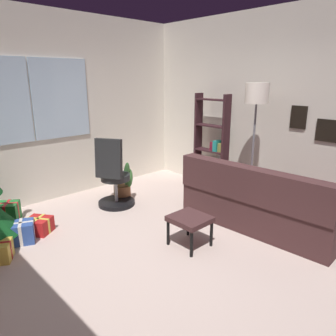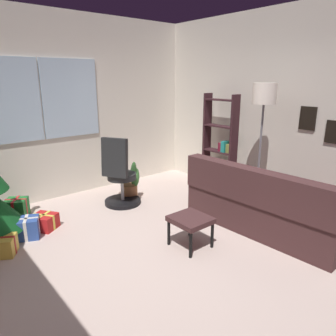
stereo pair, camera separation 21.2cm
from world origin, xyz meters
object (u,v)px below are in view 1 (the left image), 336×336
(bookshelf, at_px, (212,148))
(office_chair, at_px, (114,181))
(couch, at_px, (271,204))
(gift_box_green, at_px, (8,212))
(potted_plant, at_px, (121,183))
(gift_box_red, at_px, (39,226))
(footstool, at_px, (190,221))
(gift_box_blue, at_px, (21,232))
(floor_lamp, at_px, (256,105))

(bookshelf, bearing_deg, office_chair, 164.29)
(couch, height_order, bookshelf, bookshelf)
(gift_box_green, height_order, potted_plant, potted_plant)
(potted_plant, bearing_deg, gift_box_red, -170.18)
(footstool, relative_size, gift_box_blue, 1.19)
(bookshelf, bearing_deg, gift_box_green, 161.07)
(gift_box_red, xyz_separation_m, potted_plant, (1.47, 0.25, 0.17))
(footstool, distance_m, gift_box_green, 2.54)
(couch, xyz_separation_m, bookshelf, (0.59, 1.49, 0.42))
(couch, height_order, gift_box_green, couch)
(gift_box_blue, relative_size, potted_plant, 0.55)
(office_chair, bearing_deg, potted_plant, 36.23)
(floor_lamp, bearing_deg, gift_box_red, 152.18)
(bookshelf, bearing_deg, gift_box_red, 171.61)
(gift_box_red, relative_size, floor_lamp, 0.21)
(couch, relative_size, potted_plant, 3.15)
(gift_box_red, xyz_separation_m, gift_box_green, (-0.17, 0.62, 0.03))
(bookshelf, relative_size, floor_lamp, 0.90)
(footstool, bearing_deg, gift_box_red, 126.98)
(office_chair, xyz_separation_m, floor_lamp, (1.45, -1.45, 1.13))
(gift_box_red, distance_m, floor_lamp, 3.31)
(couch, height_order, floor_lamp, floor_lamp)
(couch, height_order, potted_plant, couch)
(couch, xyz_separation_m, floor_lamp, (0.33, 0.52, 1.23))
(gift_box_green, relative_size, office_chair, 0.35)
(gift_box_green, height_order, office_chair, office_chair)
(couch, relative_size, floor_lamp, 1.12)
(gift_box_blue, bearing_deg, office_chair, 5.90)
(office_chair, distance_m, floor_lamp, 2.33)
(office_chair, xyz_separation_m, bookshelf, (1.71, -0.48, 0.32))
(couch, height_order, gift_box_red, couch)
(footstool, height_order, gift_box_red, footstool)
(gift_box_blue, relative_size, floor_lamp, 0.20)
(office_chair, height_order, floor_lamp, floor_lamp)
(gift_box_red, height_order, office_chair, office_chair)
(bookshelf, height_order, floor_lamp, floor_lamp)
(potted_plant, bearing_deg, gift_box_blue, -168.46)
(couch, height_order, gift_box_blue, couch)
(footstool, bearing_deg, gift_box_green, 121.47)
(couch, xyz_separation_m, gift_box_red, (-2.31, 1.92, -0.21))
(gift_box_red, height_order, bookshelf, bookshelf)
(couch, bearing_deg, bookshelf, 68.35)
(footstool, xyz_separation_m, office_chair, (0.04, 1.59, 0.10))
(couch, relative_size, office_chair, 1.92)
(gift_box_red, relative_size, gift_box_green, 1.03)
(footstool, distance_m, potted_plant, 1.82)
(office_chair, height_order, potted_plant, office_chair)
(floor_lamp, bearing_deg, footstool, -174.47)
(floor_lamp, bearing_deg, office_chair, 135.01)
(gift_box_blue, distance_m, floor_lamp, 3.46)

